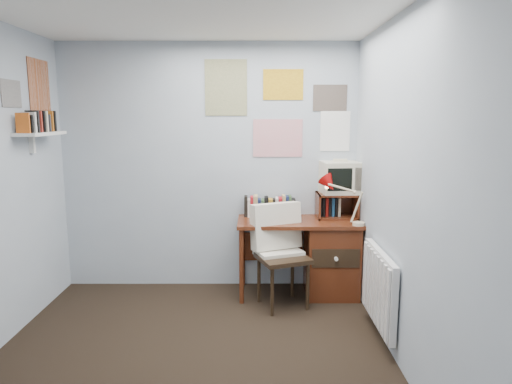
# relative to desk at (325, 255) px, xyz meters

# --- Properties ---
(ground) EXTENTS (3.50, 3.50, 0.00)m
(ground) POSITION_rel_desk_xyz_m (-1.17, -1.48, -0.41)
(ground) COLOR black
(ground) RESTS_ON ground
(back_wall) EXTENTS (3.00, 0.02, 2.50)m
(back_wall) POSITION_rel_desk_xyz_m (-1.17, 0.27, 0.84)
(back_wall) COLOR #AAB6C3
(back_wall) RESTS_ON ground
(right_wall) EXTENTS (0.02, 3.50, 2.50)m
(right_wall) POSITION_rel_desk_xyz_m (0.33, -1.48, 0.84)
(right_wall) COLOR #AAB6C3
(right_wall) RESTS_ON ground
(desk) EXTENTS (1.20, 0.55, 0.76)m
(desk) POSITION_rel_desk_xyz_m (0.00, 0.00, 0.00)
(desk) COLOR #602A16
(desk) RESTS_ON ground
(desk_chair) EXTENTS (0.61, 0.59, 0.93)m
(desk_chair) POSITION_rel_desk_xyz_m (-0.44, -0.30, 0.06)
(desk_chair) COLOR black
(desk_chair) RESTS_ON ground
(desk_lamp) EXTENTS (0.34, 0.32, 0.41)m
(desk_lamp) POSITION_rel_desk_xyz_m (0.27, -0.22, 0.56)
(desk_lamp) COLOR #B20C0B
(desk_lamp) RESTS_ON desk
(tv_riser) EXTENTS (0.40, 0.30, 0.25)m
(tv_riser) POSITION_rel_desk_xyz_m (0.12, 0.11, 0.48)
(tv_riser) COLOR #602A16
(tv_riser) RESTS_ON desk
(crt_tv) EXTENTS (0.39, 0.36, 0.34)m
(crt_tv) POSITION_rel_desk_xyz_m (0.14, 0.13, 0.78)
(crt_tv) COLOR beige
(crt_tv) RESTS_ON tv_riser
(book_row) EXTENTS (0.60, 0.14, 0.22)m
(book_row) POSITION_rel_desk_xyz_m (-0.51, 0.18, 0.46)
(book_row) COLOR #602A16
(book_row) RESTS_ON desk
(radiator) EXTENTS (0.09, 0.80, 0.60)m
(radiator) POSITION_rel_desk_xyz_m (0.29, -0.93, 0.01)
(radiator) COLOR white
(radiator) RESTS_ON right_wall
(wall_shelf) EXTENTS (0.20, 0.62, 0.24)m
(wall_shelf) POSITION_rel_desk_xyz_m (-2.57, -0.38, 1.21)
(wall_shelf) COLOR white
(wall_shelf) RESTS_ON left_wall
(posters_back) EXTENTS (1.20, 0.01, 0.90)m
(posters_back) POSITION_rel_desk_xyz_m (-0.47, 0.26, 1.44)
(posters_back) COLOR white
(posters_back) RESTS_ON back_wall
(posters_left) EXTENTS (0.01, 0.70, 0.60)m
(posters_left) POSITION_rel_desk_xyz_m (-2.67, -0.38, 1.59)
(posters_left) COLOR white
(posters_left) RESTS_ON left_wall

